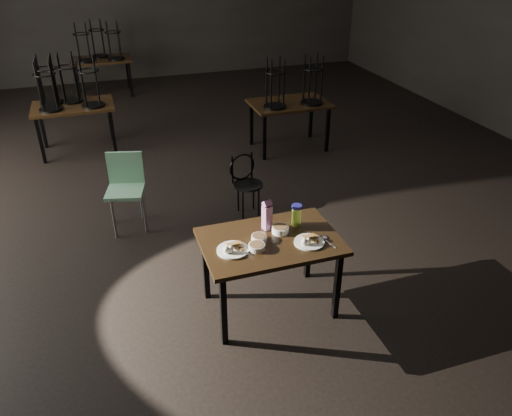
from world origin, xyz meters
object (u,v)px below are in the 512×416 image
object	(u,v)px
bentwood_chair	(246,180)
juice_carton	(267,216)
water_bottle	(296,215)
school_chair	(126,184)
main_table	(270,247)

from	to	relation	value
bentwood_chair	juice_carton	bearing A→B (deg)	-111.96
juice_carton	water_bottle	distance (m)	0.28
bentwood_chair	water_bottle	bearing A→B (deg)	-102.28
juice_carton	school_chair	world-z (taller)	juice_carton
main_table	juice_carton	bearing A→B (deg)	80.40
main_table	water_bottle	world-z (taller)	water_bottle
water_bottle	school_chair	bearing A→B (deg)	127.99
water_bottle	juice_carton	bearing A→B (deg)	174.97
bentwood_chair	school_chair	world-z (taller)	school_chair
juice_carton	school_chair	xyz separation A→B (m)	(-1.11, 1.75, -0.35)
water_bottle	main_table	bearing A→B (deg)	-152.99
juice_carton	water_bottle	xyz separation A→B (m)	(0.27, -0.02, -0.03)
main_table	school_chair	bearing A→B (deg)	119.27
main_table	juice_carton	xyz separation A→B (m)	(0.03, 0.18, 0.21)
main_table	bentwood_chair	bearing A→B (deg)	79.65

